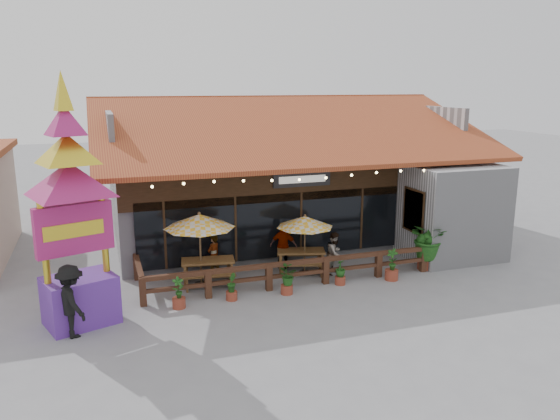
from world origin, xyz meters
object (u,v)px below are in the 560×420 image
object	(u,v)px
thai_sign_tower	(70,186)
tropical_plant	(426,239)
picnic_table_left	(208,267)
umbrella_right	(305,222)
pedestrian	(71,301)
picnic_table_right	(301,257)
umbrella_left	(199,221)

from	to	relation	value
thai_sign_tower	tropical_plant	size ratio (longest dim) A/B	3.74
thai_sign_tower	picnic_table_left	bearing A→B (deg)	25.97
umbrella_right	pedestrian	world-z (taller)	umbrella_right
umbrella_right	picnic_table_right	bearing A→B (deg)	121.06
umbrella_left	picnic_table_right	xyz separation A→B (m)	(3.62, 0.14, -1.65)
umbrella_left	umbrella_right	distance (m)	3.72
picnic_table_left	tropical_plant	bearing A→B (deg)	-7.67
umbrella_left	umbrella_right	world-z (taller)	umbrella_left
picnic_table_left	picnic_table_right	world-z (taller)	picnic_table_left
umbrella_right	picnic_table_right	size ratio (longest dim) A/B	1.12
umbrella_right	picnic_table_left	size ratio (longest dim) A/B	1.16
umbrella_left	picnic_table_right	distance (m)	3.98
tropical_plant	pedestrian	size ratio (longest dim) A/B	1.00
umbrella_right	thai_sign_tower	world-z (taller)	thai_sign_tower
umbrella_right	tropical_plant	bearing A→B (deg)	-13.25
tropical_plant	thai_sign_tower	bearing A→B (deg)	-175.62
umbrella_right	tropical_plant	size ratio (longest dim) A/B	1.14
thai_sign_tower	tropical_plant	xyz separation A→B (m)	(11.77, 0.90, -2.80)
picnic_table_right	thai_sign_tower	world-z (taller)	thai_sign_tower
umbrella_right	thai_sign_tower	distance (m)	7.97
umbrella_left	tropical_plant	world-z (taller)	umbrella_left
pedestrian	thai_sign_tower	bearing A→B (deg)	-38.54
pedestrian	picnic_table_right	bearing A→B (deg)	-94.13
picnic_table_left	umbrella_left	bearing A→B (deg)	-172.88
picnic_table_right	pedestrian	bearing A→B (deg)	-159.37
umbrella_left	picnic_table_right	bearing A→B (deg)	2.15
umbrella_left	thai_sign_tower	xyz separation A→B (m)	(-3.75, -1.92, 1.74)
umbrella_left	pedestrian	distance (m)	4.94
umbrella_right	thai_sign_tower	bearing A→B (deg)	-165.59
umbrella_left	thai_sign_tower	world-z (taller)	thai_sign_tower
tropical_plant	umbrella_left	bearing A→B (deg)	172.78
umbrella_right	pedestrian	xyz separation A→B (m)	(-7.65, -2.71, -0.88)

